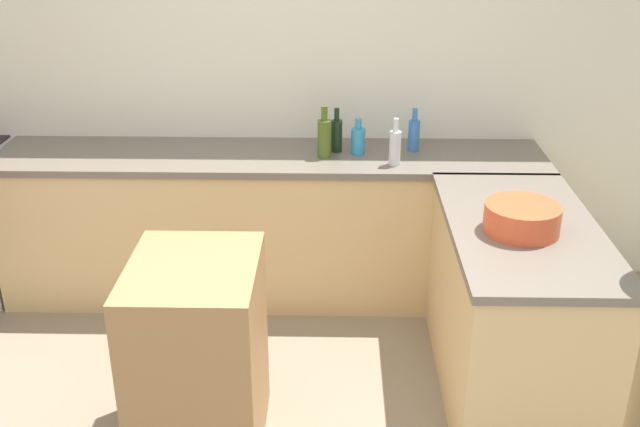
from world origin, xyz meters
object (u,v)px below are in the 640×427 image
Objects in this scene: island_table at (199,357)px; wine_bottle_dark at (337,134)px; mixing_bowl at (522,218)px; olive_oil_bottle at (324,137)px; water_bottle_blue at (414,134)px; vinegar_bottle_clear at (395,147)px; dish_soap_bottle at (358,140)px.

island_table is 3.47× the size of wine_bottle_dark.
mixing_bowl is 1.13× the size of olive_oil_bottle.
mixing_bowl is 1.34× the size of water_bottle_blue.
olive_oil_bottle is (0.53, 1.33, 0.58)m from island_table.
vinegar_bottle_clear is (0.92, 1.21, 0.57)m from island_table.
olive_oil_bottle reaches higher than mixing_bowl.
dish_soap_bottle reaches higher than island_table.
vinegar_bottle_clear is 0.39m from wine_bottle_dark.
island_table is 3.00× the size of olive_oil_bottle.
wine_bottle_dark is at bearing 163.51° from dish_soap_bottle.
olive_oil_bottle is at bearing -161.47° from dish_soap_bottle.
vinegar_bottle_clear is (-0.51, 0.86, 0.04)m from mixing_bowl.
island_table is at bearing -112.67° from wine_bottle_dark.
wine_bottle_dark reaches higher than water_bottle_blue.
vinegar_bottle_clear is at bearing 120.67° from mixing_bowl.
water_bottle_blue is (1.05, 1.45, 0.56)m from island_table.
wine_bottle_dark is (0.60, 1.43, 0.56)m from island_table.
water_bottle_blue is (0.33, 0.06, 0.02)m from dish_soap_bottle.
island_table is at bearing -117.38° from dish_soap_bottle.
mixing_bowl is 1.37m from wine_bottle_dark.
olive_oil_bottle is 1.13× the size of vinegar_bottle_clear.
dish_soap_bottle is at bearing 18.53° from olive_oil_bottle.
vinegar_bottle_clear is (0.20, -0.18, 0.02)m from dish_soap_bottle.
island_table is 1.88m from water_bottle_blue.
wine_bottle_dark is at bearing -177.27° from water_bottle_blue.
dish_soap_bottle is (-0.71, 1.05, 0.02)m from mixing_bowl.
island_table is 3.38× the size of vinegar_bottle_clear.
water_bottle_blue is at bearing 54.18° from island_table.
mixing_bowl is at bearing -70.82° from water_bottle_blue.
vinegar_bottle_clear reaches higher than wine_bottle_dark.
vinegar_bottle_clear reaches higher than dish_soap_bottle.
mixing_bowl is 1.31× the size of wine_bottle_dark.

